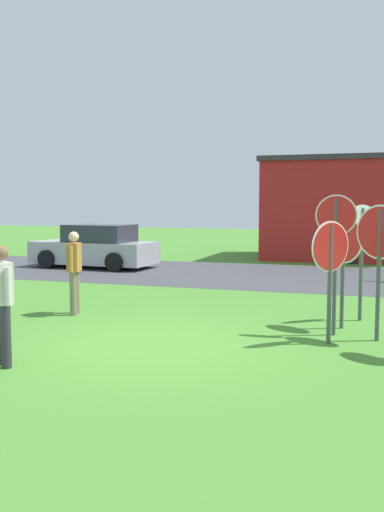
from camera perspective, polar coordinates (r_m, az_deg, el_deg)
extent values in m
plane|color=#47842D|center=(9.34, -3.63, -8.75)|extent=(80.00, 80.00, 0.00)
cube|color=#424247|center=(18.00, 7.25, -1.93)|extent=(60.00, 6.40, 0.01)
cube|color=#B2231E|center=(24.18, 15.14, 4.35)|extent=(6.30, 4.57, 3.86)
cube|color=#383333|center=(24.24, 15.25, 9.16)|extent=(6.50, 4.77, 0.20)
cube|color=black|center=(21.92, 14.75, 1.97)|extent=(1.10, 0.08, 2.10)
cube|color=#A5A8AD|center=(20.40, -9.76, 0.37)|extent=(4.40, 2.05, 0.76)
cube|color=#2D333D|center=(20.22, -9.18, 2.26)|extent=(2.32, 1.66, 0.60)
cylinder|color=black|center=(20.41, -14.26, -0.31)|extent=(0.65, 0.26, 0.64)
cylinder|color=black|center=(21.88, -11.50, 0.12)|extent=(0.65, 0.26, 0.64)
cylinder|color=black|center=(18.97, -7.72, -0.61)|extent=(0.65, 0.26, 0.64)
cylinder|color=black|center=(20.55, -5.26, -0.13)|extent=(0.65, 0.26, 0.64)
cylinder|color=#474C4C|center=(9.83, 18.10, -1.87)|extent=(0.10, 0.10, 2.17)
cylinder|color=white|center=(9.77, 18.22, 2.28)|extent=(0.75, 0.51, 0.89)
cylinder|color=red|center=(9.76, 18.19, 2.28)|extent=(0.70, 0.47, 0.83)
cylinder|color=#474C4C|center=(10.04, 14.06, -1.09)|extent=(0.07, 0.07, 2.35)
cylinder|color=white|center=(9.98, 14.17, 3.96)|extent=(0.70, 0.05, 0.70)
cylinder|color=red|center=(9.97, 14.17, 3.95)|extent=(0.65, 0.05, 0.65)
cylinder|color=#474C4C|center=(10.63, 14.78, -1.75)|extent=(0.10, 0.10, 1.98)
cylinder|color=white|center=(10.58, 14.86, 1.63)|extent=(0.69, 0.55, 0.87)
cylinder|color=red|center=(10.57, 14.83, 1.62)|extent=(0.64, 0.51, 0.81)
cylinder|color=#474C4C|center=(11.43, 16.50, -0.85)|extent=(0.10, 0.10, 2.17)
cylinder|color=white|center=(11.37, 16.60, 2.81)|extent=(0.59, 0.62, 0.84)
cylinder|color=red|center=(11.38, 16.56, 2.82)|extent=(0.55, 0.58, 0.78)
cylinder|color=#474C4C|center=(9.43, 13.55, -2.82)|extent=(0.10, 0.10, 1.92)
cylinder|color=white|center=(9.36, 13.63, 0.92)|extent=(0.52, 0.65, 0.82)
cylinder|color=red|center=(9.35, 13.67, 0.92)|extent=(0.49, 0.60, 0.76)
cylinder|color=#7A6B56|center=(12.01, -11.47, -3.54)|extent=(0.14, 0.14, 0.88)
cylinder|color=#7A6B56|center=(11.80, -11.75, -3.70)|extent=(0.14, 0.14, 0.88)
cube|color=#B27533|center=(11.82, -11.67, -0.12)|extent=(0.30, 0.40, 0.58)
cylinder|color=#B27533|center=(12.05, -11.36, -0.10)|extent=(0.09, 0.09, 0.52)
cylinder|color=#B27533|center=(11.59, -12.00, -0.33)|extent=(0.09, 0.09, 0.52)
sphere|color=beige|center=(11.79, -11.71, 1.89)|extent=(0.21, 0.21, 0.21)
cylinder|color=#2D2D33|center=(8.52, -18.57, -7.35)|extent=(0.14, 0.14, 0.88)
cylinder|color=#2D2D33|center=(8.32, -18.05, -7.64)|extent=(0.14, 0.14, 0.88)
cube|color=beige|center=(8.30, -18.46, -2.57)|extent=(0.42, 0.38, 0.58)
cylinder|color=beige|center=(8.07, -17.87, -2.91)|extent=(0.09, 0.09, 0.52)
sphere|color=brown|center=(8.25, -18.55, 0.29)|extent=(0.21, 0.21, 0.21)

